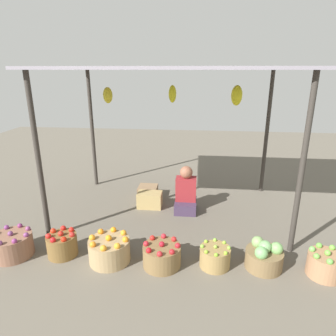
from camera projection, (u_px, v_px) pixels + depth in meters
ground_plane at (172, 210)px, 5.09m from camera, size 14.00×14.00×0.00m
market_stall_structure at (173, 78)px, 4.41m from camera, size 3.66×2.36×2.32m
vendor_person at (186, 194)px, 4.99m from camera, size 0.36×0.44×0.78m
basket_purple_onions at (12, 245)px, 3.80m from camera, size 0.50×0.50×0.35m
basket_red_tomatoes at (62, 244)px, 3.82m from camera, size 0.38×0.38×0.35m
basket_oranges at (109, 250)px, 3.70m from camera, size 0.51×0.51×0.36m
basket_red_apples at (162, 255)px, 3.62m from camera, size 0.46×0.46×0.33m
basket_limes at (215, 257)px, 3.61m from camera, size 0.37×0.37×0.29m
basket_cabbages at (264, 256)px, 3.57m from camera, size 0.44×0.44×0.36m
basket_green_apples at (325, 264)px, 3.44m from camera, size 0.40×0.40×0.33m
wooden_crate_near_vendor at (150, 200)px, 5.16m from camera, size 0.42×0.27×0.27m
wooden_crate_stacked_rear at (148, 192)px, 5.57m from camera, size 0.35×0.34×0.21m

